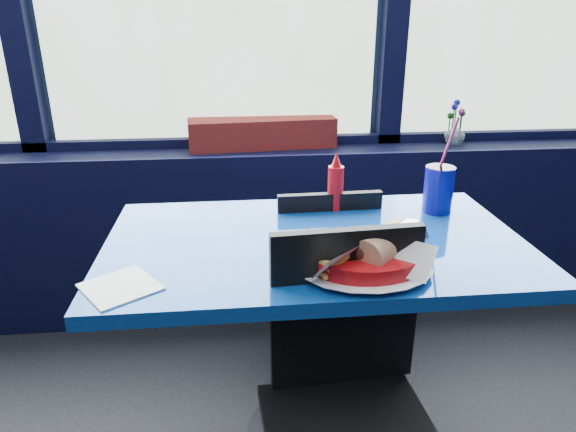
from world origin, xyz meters
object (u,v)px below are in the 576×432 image
object	(u,v)px
near_table	(314,294)
flower_vase	(455,131)
chair_near_back	(323,272)
food_basket	(368,257)
soda_cup	(439,188)
chair_near_front	(348,389)
planter_box	(262,133)
ketchup_bottle	(335,184)

from	to	relation	value
near_table	flower_vase	bearing A→B (deg)	48.44
flower_vase	chair_near_back	bearing A→B (deg)	-141.77
food_basket	soda_cup	world-z (taller)	soda_cup
chair_near_front	soda_cup	bearing A→B (deg)	49.21
chair_near_back	food_basket	bearing A→B (deg)	89.86
near_table	soda_cup	distance (m)	0.53
planter_box	ketchup_bottle	world-z (taller)	ketchup_bottle
near_table	ketchup_bottle	xyz separation A→B (m)	(0.10, 0.24, 0.27)
planter_box	chair_near_back	bearing A→B (deg)	-76.62
soda_cup	food_basket	bearing A→B (deg)	-130.04
chair_near_front	ketchup_bottle	size ratio (longest dim) A/B	4.57
chair_near_back	soda_cup	world-z (taller)	soda_cup
planter_box	soda_cup	distance (m)	0.90
ketchup_bottle	soda_cup	world-z (taller)	soda_cup
near_table	soda_cup	bearing A→B (deg)	22.77
near_table	chair_near_front	world-z (taller)	chair_near_front
planter_box	soda_cup	size ratio (longest dim) A/B	2.01
planter_box	ketchup_bottle	distance (m)	0.70
chair_near_front	soda_cup	size ratio (longest dim) A/B	2.76
chair_near_front	chair_near_back	world-z (taller)	chair_near_front
near_table	planter_box	distance (m)	0.96
flower_vase	planter_box	bearing A→B (deg)	177.58
ketchup_bottle	soda_cup	bearing A→B (deg)	-9.76
ketchup_bottle	soda_cup	size ratio (longest dim) A/B	0.60
ketchup_bottle	flower_vase	bearing A→B (deg)	43.36
chair_near_front	food_basket	size ratio (longest dim) A/B	2.40
near_table	ketchup_bottle	world-z (taller)	ketchup_bottle
food_basket	ketchup_bottle	bearing A→B (deg)	69.30
food_basket	flower_vase	bearing A→B (deg)	37.66
food_basket	soda_cup	distance (m)	0.51
chair_near_front	flower_vase	xyz separation A→B (m)	(0.74, 1.22, 0.35)
chair_near_front	near_table	bearing A→B (deg)	91.22
near_table	flower_vase	world-z (taller)	flower_vase
chair_near_back	flower_vase	world-z (taller)	flower_vase
soda_cup	near_table	bearing A→B (deg)	-157.23
ketchup_bottle	soda_cup	xyz separation A→B (m)	(0.33, -0.06, -0.01)
near_table	planter_box	world-z (taller)	planter_box
near_table	planter_box	xyz separation A→B (m)	(-0.10, 0.90, 0.30)
chair_near_back	flower_vase	bearing A→B (deg)	-143.44
near_table	ketchup_bottle	distance (m)	0.37
flower_vase	food_basket	world-z (taller)	flower_vase
chair_near_front	food_basket	bearing A→B (deg)	60.21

